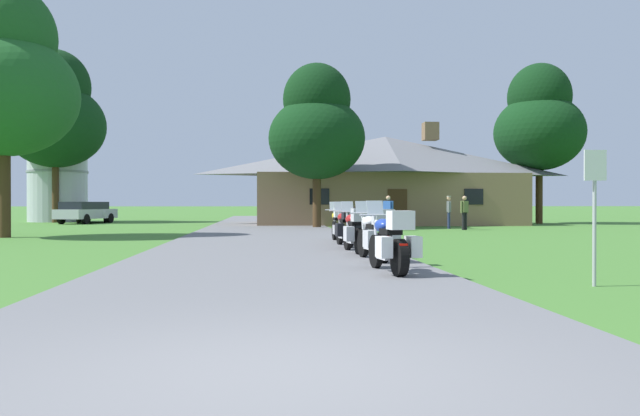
% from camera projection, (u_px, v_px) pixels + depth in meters
% --- Properties ---
extents(ground_plane, '(500.00, 500.00, 0.00)m').
position_uv_depth(ground_plane, '(268.00, 237.00, 24.56)').
color(ground_plane, '#42752D').
extents(asphalt_driveway, '(6.40, 80.00, 0.06)m').
position_uv_depth(asphalt_driveway, '(268.00, 239.00, 22.57)').
color(asphalt_driveway, slate).
rests_on(asphalt_driveway, ground).
extents(motorcycle_blue_nearest_to_camera, '(0.86, 2.08, 1.30)m').
position_uv_depth(motorcycle_blue_nearest_to_camera, '(391.00, 243.00, 11.22)').
color(motorcycle_blue_nearest_to_camera, black).
rests_on(motorcycle_blue_nearest_to_camera, asphalt_driveway).
extents(motorcycle_white_second_in_row, '(0.89, 2.08, 1.30)m').
position_uv_depth(motorcycle_white_second_in_row, '(376.00, 235.00, 13.67)').
color(motorcycle_white_second_in_row, black).
rests_on(motorcycle_white_second_in_row, asphalt_driveway).
extents(motorcycle_red_third_in_row, '(0.81, 2.08, 1.30)m').
position_uv_depth(motorcycle_red_third_in_row, '(356.00, 231.00, 15.91)').
color(motorcycle_red_third_in_row, black).
rests_on(motorcycle_red_third_in_row, asphalt_driveway).
extents(motorcycle_red_fourth_in_row, '(0.79, 2.08, 1.30)m').
position_uv_depth(motorcycle_red_fourth_in_row, '(346.00, 228.00, 18.15)').
color(motorcycle_red_fourth_in_row, black).
rests_on(motorcycle_red_fourth_in_row, asphalt_driveway).
extents(motorcycle_yellow_farthest_in_row, '(0.66, 2.08, 1.30)m').
position_uv_depth(motorcycle_yellow_farthest_in_row, '(338.00, 224.00, 20.62)').
color(motorcycle_yellow_farthest_in_row, black).
rests_on(motorcycle_yellow_farthest_in_row, asphalt_driveway).
extents(stone_lodge, '(16.70, 7.53, 6.33)m').
position_uv_depth(stone_lodge, '(385.00, 179.00, 39.18)').
color(stone_lodge, '#896B4C').
rests_on(stone_lodge, ground).
extents(bystander_olive_shirt_near_lodge, '(0.47, 0.39, 1.67)m').
position_uv_depth(bystander_olive_shirt_near_lodge, '(464.00, 211.00, 30.92)').
color(bystander_olive_shirt_near_lodge, black).
rests_on(bystander_olive_shirt_near_lodge, ground).
extents(bystander_gray_shirt_beside_signpost, '(0.32, 0.53, 1.69)m').
position_uv_depth(bystander_gray_shirt_beside_signpost, '(449.00, 210.00, 32.42)').
color(bystander_gray_shirt_beside_signpost, navy).
rests_on(bystander_gray_shirt_beside_signpost, ground).
extents(bystander_blue_shirt_by_tree, '(0.43, 0.40, 1.67)m').
position_uv_depth(bystander_blue_shirt_by_tree, '(388.00, 211.00, 30.01)').
color(bystander_blue_shirt_by_tree, navy).
rests_on(bystander_blue_shirt_by_tree, ground).
extents(metal_signpost_roadside, '(0.36, 0.06, 2.14)m').
position_uv_depth(metal_signpost_roadside, '(595.00, 200.00, 9.90)').
color(metal_signpost_roadside, '#9EA0A5').
rests_on(metal_signpost_roadside, ground).
extents(tree_left_far, '(6.64, 6.64, 11.70)m').
position_uv_depth(tree_left_far, '(55.00, 114.00, 42.77)').
color(tree_left_far, '#422D19').
rests_on(tree_left_far, ground).
extents(tree_by_lodge_front, '(5.06, 5.06, 8.63)m').
position_uv_depth(tree_by_lodge_front, '(317.00, 127.00, 33.10)').
color(tree_by_lodge_front, '#422D19').
rests_on(tree_by_lodge_front, ground).
extents(tree_left_near, '(5.50, 5.50, 9.69)m').
position_uv_depth(tree_left_near, '(4.00, 78.00, 24.01)').
color(tree_left_near, '#422D19').
rests_on(tree_left_near, ground).
extents(tree_right_of_lodge, '(5.71, 5.71, 10.26)m').
position_uv_depth(tree_right_of_lodge, '(539.00, 122.00, 40.49)').
color(tree_right_of_lodge, '#422D19').
rests_on(tree_right_of_lodge, ground).
extents(metal_silo_distant, '(4.14, 4.14, 8.07)m').
position_uv_depth(metal_silo_distant, '(58.00, 165.00, 44.88)').
color(metal_silo_distant, '#B2B7BC').
rests_on(metal_silo_distant, ground).
extents(parked_silver_suv_far_left, '(3.09, 4.93, 1.40)m').
position_uv_depth(parked_silver_suv_far_left, '(86.00, 211.00, 40.87)').
color(parked_silver_suv_far_left, '#ADAFB7').
rests_on(parked_silver_suv_far_left, ground).
extents(parked_white_sedan_far_left, '(2.47, 4.44, 1.20)m').
position_uv_depth(parked_white_sedan_far_left, '(94.00, 213.00, 43.12)').
color(parked_white_sedan_far_left, silver).
rests_on(parked_white_sedan_far_left, ground).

